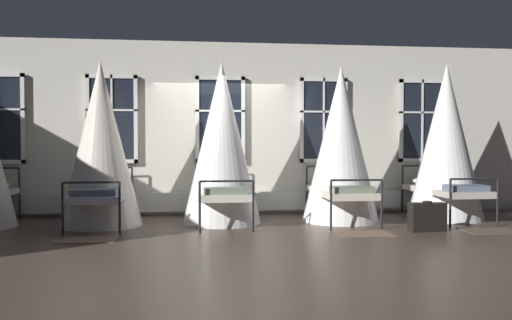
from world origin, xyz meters
name	(u,v)px	position (x,y,z in m)	size (l,w,h in m)	color
ground	(224,223)	(0.00, 0.00, 0.00)	(22.87, 22.87, 0.00)	#4C3D33
back_wall_with_windows	(220,129)	(0.00, 1.19, 1.64)	(12.43, 0.10, 3.28)	beige
window_bank	(220,164)	(0.00, 1.06, 0.96)	(8.98, 0.10, 2.56)	black
cot_second	(101,146)	(-2.03, -0.04, 1.32)	(1.33, 1.97, 2.72)	black
cot_third	(222,145)	(-0.04, -0.02, 1.33)	(1.33, 1.97, 2.74)	black
cot_fourth	(341,146)	(2.03, -0.04, 1.31)	(1.33, 1.98, 2.71)	black
cot_fifth	(446,144)	(3.98, 0.00, 1.35)	(1.33, 1.96, 2.78)	black
rug_second	(88,239)	(-2.01, -1.37, 0.01)	(0.80, 0.56, 0.01)	brown
rug_fourth	(364,233)	(2.01, -1.37, 0.01)	(0.80, 0.56, 0.01)	brown
rug_fifth	(489,231)	(4.02, -1.37, 0.01)	(0.80, 0.56, 0.01)	brown
suitcase_dark	(427,217)	(3.06, -1.25, 0.22)	(0.57, 0.24, 0.47)	black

